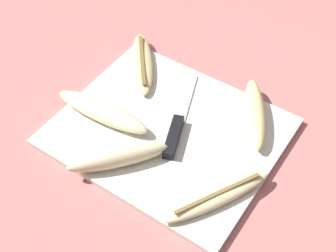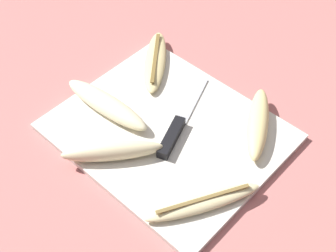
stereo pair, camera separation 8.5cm
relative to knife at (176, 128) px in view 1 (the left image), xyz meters
name	(u,v)px [view 1 (the left image)]	position (x,y,z in m)	size (l,w,h in m)	color
ground_plane	(168,134)	(-0.01, -0.01, -0.02)	(4.00, 4.00, 0.00)	#B76B66
cutting_board	(168,132)	(-0.01, -0.01, -0.01)	(0.39, 0.33, 0.01)	silver
knife	(176,128)	(0.00, 0.00, 0.00)	(0.10, 0.21, 0.02)	black
banana_golden_short	(255,113)	(0.10, 0.11, 0.01)	(0.12, 0.17, 0.03)	#EDD689
banana_soft_right	(217,197)	(0.14, -0.09, 0.00)	(0.12, 0.19, 0.02)	beige
banana_cream_curved	(118,158)	(-0.04, -0.12, 0.01)	(0.14, 0.16, 0.03)	beige
banana_spotted_left	(142,63)	(-0.15, 0.11, 0.00)	(0.15, 0.17, 0.02)	#DBC684
banana_bright_far	(102,112)	(-0.13, -0.05, 0.01)	(0.20, 0.06, 0.03)	beige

